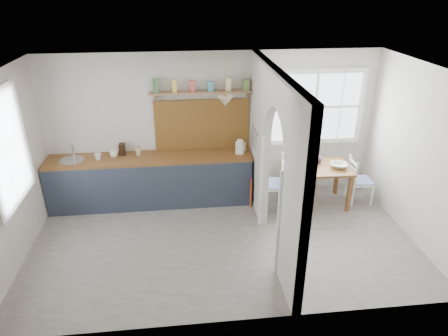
{
  "coord_description": "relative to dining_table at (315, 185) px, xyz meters",
  "views": [
    {
      "loc": [
        -0.56,
        -5.05,
        3.65
      ],
      "look_at": [
        0.03,
        0.27,
        1.11
      ],
      "focal_mm": 32.0,
      "sensor_mm": 36.0,
      "label": 1
    }
  ],
  "objects": [
    {
      "name": "floor",
      "position": [
        -1.72,
        -0.97,
        -0.36
      ],
      "size": [
        5.8,
        3.2,
        0.01
      ],
      "primitive_type": "cube",
      "color": "gray",
      "rests_on": "ground"
    },
    {
      "name": "ceiling",
      "position": [
        -1.72,
        -0.97,
        2.24
      ],
      "size": [
        5.8,
        3.2,
        0.01
      ],
      "primitive_type": "cube",
      "color": "beige",
      "rests_on": "walls"
    },
    {
      "name": "walls",
      "position": [
        -1.72,
        -0.97,
        0.94
      ],
      "size": [
        5.81,
        3.21,
        2.6
      ],
      "color": "beige",
      "rests_on": "floor"
    },
    {
      "name": "partition",
      "position": [
        -1.02,
        -0.91,
        1.09
      ],
      "size": [
        0.12,
        3.2,
        2.6
      ],
      "color": "beige",
      "rests_on": "floor"
    },
    {
      "name": "kitchen_window",
      "position": [
        -4.59,
        -0.97,
        1.29
      ],
      "size": [
        0.1,
        1.16,
        1.5
      ],
      "primitive_type": null,
      "color": "white",
      "rests_on": "walls"
    },
    {
      "name": "nook_window",
      "position": [
        0.08,
        0.59,
        1.24
      ],
      "size": [
        1.76,
        0.1,
        1.3
      ],
      "primitive_type": null,
      "color": "white",
      "rests_on": "walls"
    },
    {
      "name": "counter",
      "position": [
        -2.85,
        0.36,
        0.1
      ],
      "size": [
        3.5,
        0.6,
        0.9
      ],
      "color": "brown",
      "rests_on": "floor"
    },
    {
      "name": "sink",
      "position": [
        -4.15,
        0.33,
        0.53
      ],
      "size": [
        0.4,
        0.4,
        0.02
      ],
      "primitive_type": "cylinder",
      "color": "silver",
      "rests_on": "counter"
    },
    {
      "name": "backsplash",
      "position": [
        -1.93,
        0.6,
        0.99
      ],
      "size": [
        1.65,
        0.03,
        0.9
      ],
      "primitive_type": "cube",
      "color": "brown",
      "rests_on": "walls"
    },
    {
      "name": "shelf",
      "position": [
        -1.93,
        0.52,
        1.64
      ],
      "size": [
        1.75,
        0.2,
        0.21
      ],
      "color": "#A6764D",
      "rests_on": "walls"
    },
    {
      "name": "pendant_lamp",
      "position": [
        -1.57,
        0.18,
        1.52
      ],
      "size": [
        0.26,
        0.26,
        0.16
      ],
      "primitive_type": "cone",
      "color": "beige",
      "rests_on": "ceiling"
    },
    {
      "name": "utensil_rail",
      "position": [
        -1.11,
        -0.07,
        1.09
      ],
      "size": [
        0.02,
        0.5,
        0.02
      ],
      "primitive_type": "cylinder",
      "rotation": [
        1.57,
        0.0,
        0.0
      ],
      "color": "silver",
      "rests_on": "partition"
    },
    {
      "name": "dining_table",
      "position": [
        0.0,
        0.0,
        0.0
      ],
      "size": [
        1.18,
        0.81,
        0.72
      ],
      "primitive_type": null,
      "rotation": [
        0.0,
        0.0,
        -0.03
      ],
      "color": "brown",
      "rests_on": "floor"
    },
    {
      "name": "chair_left",
      "position": [
        -0.82,
        -0.09,
        0.13
      ],
      "size": [
        0.51,
        0.51,
        0.98
      ],
      "primitive_type": null,
      "rotation": [
        0.0,
        0.0,
        -1.73
      ],
      "color": "white",
      "rests_on": "floor"
    },
    {
      "name": "chair_right",
      "position": [
        0.82,
        -0.04,
        0.06
      ],
      "size": [
        0.41,
        0.41,
        0.84
      ],
      "primitive_type": null,
      "rotation": [
        0.0,
        0.0,
        1.52
      ],
      "color": "white",
      "rests_on": "floor"
    },
    {
      "name": "kettle",
      "position": [
        -1.3,
        0.32,
        0.66
      ],
      "size": [
        0.23,
        0.2,
        0.25
      ],
      "primitive_type": null,
      "rotation": [
        0.0,
        0.0,
        -0.16
      ],
      "color": "white",
      "rests_on": "counter"
    },
    {
      "name": "mug_a",
      "position": [
        -3.71,
        0.3,
        0.59
      ],
      "size": [
        0.13,
        0.13,
        0.11
      ],
      "primitive_type": "imported",
      "rotation": [
        0.0,
        0.0,
        -0.15
      ],
      "color": "white",
      "rests_on": "counter"
    },
    {
      "name": "mug_b",
      "position": [
        -3.46,
        0.4,
        0.59
      ],
      "size": [
        0.16,
        0.16,
        0.1
      ],
      "primitive_type": "imported",
      "rotation": [
        0.0,
        0.0,
        -0.29
      ],
      "color": "white",
      "rests_on": "counter"
    },
    {
      "name": "knife_block",
      "position": [
        -3.33,
        0.48,
        0.64
      ],
      "size": [
        0.1,
        0.13,
        0.2
      ],
      "primitive_type": "cube",
      "rotation": [
        0.0,
        0.0,
        -0.03
      ],
      "color": "#3A2213",
      "rests_on": "counter"
    },
    {
      "name": "jar",
      "position": [
        -3.04,
        0.44,
        0.62
      ],
      "size": [
        0.11,
        0.11,
        0.15
      ],
      "primitive_type": "cylinder",
      "rotation": [
        0.0,
        0.0,
        0.15
      ],
      "color": "tan",
      "rests_on": "counter"
    },
    {
      "name": "towel_magenta",
      "position": [
        -1.14,
        0.01,
        -0.08
      ],
      "size": [
        0.02,
        0.03,
        0.56
      ],
      "primitive_type": "cube",
      "color": "#A61069",
      "rests_on": "counter"
    },
    {
      "name": "towel_orange",
      "position": [
        -1.14,
        -0.01,
        -0.11
      ],
      "size": [
        0.02,
        0.03,
        0.56
      ],
      "primitive_type": "cube",
      "color": "#BC561F",
      "rests_on": "counter"
    },
    {
      "name": "bowl",
      "position": [
        0.37,
        -0.06,
        0.39
      ],
      "size": [
        0.37,
        0.37,
        0.07
      ],
      "primitive_type": "imported",
      "rotation": [
        0.0,
        0.0,
        -0.35
      ],
      "color": "beige",
      "rests_on": "dining_table"
    },
    {
      "name": "table_cup",
      "position": [
        -0.21,
        -0.16,
        0.41
      ],
      "size": [
        0.15,
        0.15,
        0.11
      ],
      "primitive_type": "imported",
      "rotation": [
        0.0,
        0.0,
        -0.35
      ],
      "color": "#59945F",
      "rests_on": "dining_table"
    },
    {
      "name": "plate",
      "position": [
        -0.38,
        0.0,
        0.37
      ],
      "size": [
        0.24,
        0.24,
        0.02
      ],
      "primitive_type": "cylinder",
      "rotation": [
        0.0,
        0.0,
        0.36
      ],
      "color": "black",
      "rests_on": "dining_table"
    },
    {
      "name": "vase",
      "position": [
        0.05,
        0.17,
        0.46
      ],
      "size": [
        0.25,
        0.25,
        0.21
      ],
      "primitive_type": "imported",
      "rotation": [
        0.0,
        0.0,
        -0.31
      ],
      "color": "#4D3354",
      "rests_on": "dining_table"
    }
  ]
}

